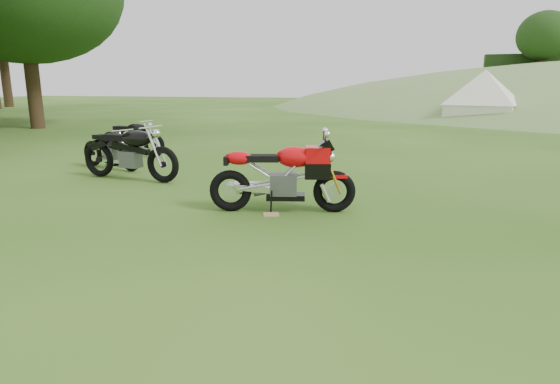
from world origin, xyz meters
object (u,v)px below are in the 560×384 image
(sport_motorcycle, at_px, (282,171))
(vintage_moto_a, at_px, (129,151))
(vintage_moto_d, at_px, (132,137))
(tent_mid, at_px, (484,96))
(vintage_moto_c, at_px, (110,147))
(plywood_board, at_px, (271,214))

(sport_motorcycle, relative_size, vintage_moto_a, 0.94)
(vintage_moto_d, bearing_deg, tent_mid, 57.99)
(sport_motorcycle, bearing_deg, vintage_moto_c, 138.37)
(vintage_moto_d, relative_size, tent_mid, 0.63)
(sport_motorcycle, xyz_separation_m, vintage_moto_a, (-3.46, 1.34, -0.04))
(plywood_board, xyz_separation_m, tent_mid, (4.48, 18.22, 1.26))
(vintage_moto_c, distance_m, tent_mid, 18.12)
(tent_mid, bearing_deg, plywood_board, -87.39)
(vintage_moto_a, bearing_deg, plywood_board, -19.65)
(tent_mid, bearing_deg, vintage_moto_d, -108.26)
(vintage_moto_c, xyz_separation_m, tent_mid, (8.98, 15.72, 0.80))
(plywood_board, relative_size, vintage_moto_d, 0.12)
(vintage_moto_a, relative_size, vintage_moto_c, 1.20)
(sport_motorcycle, bearing_deg, vintage_moto_a, 143.53)
(sport_motorcycle, height_order, tent_mid, tent_mid)
(sport_motorcycle, height_order, vintage_moto_a, sport_motorcycle)
(vintage_moto_c, bearing_deg, vintage_moto_d, 127.02)
(sport_motorcycle, bearing_deg, tent_mid, 60.95)
(vintage_moto_a, distance_m, vintage_moto_c, 1.46)
(vintage_moto_c, bearing_deg, sport_motorcycle, -10.26)
(vintage_moto_c, relative_size, tent_mid, 0.60)
(tent_mid, bearing_deg, sport_motorcycle, -87.29)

